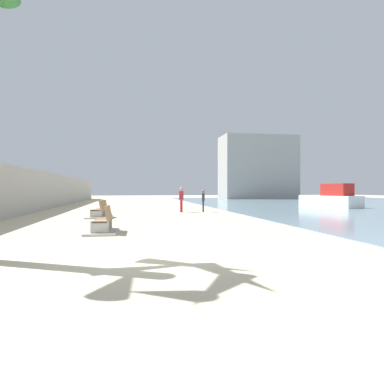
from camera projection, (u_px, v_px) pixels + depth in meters
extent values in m
plane|color=beige|center=(140.00, 210.00, 26.27)|extent=(120.00, 120.00, 0.00)
cube|color=#ADAAA3|center=(35.00, 191.00, 24.98)|extent=(0.80, 64.00, 2.91)
cube|color=#ADAAA3|center=(100.00, 228.00, 11.93)|extent=(0.60, 0.22, 0.50)
cube|color=#ADAAA3|center=(104.00, 224.00, 13.32)|extent=(0.60, 0.22, 0.50)
cube|color=#997047|center=(102.00, 220.00, 12.62)|extent=(0.54, 1.61, 0.06)
cube|color=#997047|center=(108.00, 213.00, 12.66)|extent=(0.20, 1.60, 0.50)
cube|color=#ADAAA3|center=(102.00, 232.00, 12.63)|extent=(1.15, 2.13, 0.08)
cube|color=#ADAAA3|center=(96.00, 214.00, 18.54)|extent=(0.62, 0.28, 0.50)
cube|color=#ADAAA3|center=(102.00, 212.00, 19.94)|extent=(0.62, 0.28, 0.50)
cube|color=#997047|center=(99.00, 210.00, 19.24)|extent=(0.71, 1.65, 0.06)
cube|color=#997047|center=(103.00, 204.00, 19.24)|extent=(0.37, 1.61, 0.50)
cube|color=#ADAAA3|center=(99.00, 217.00, 19.24)|extent=(1.37, 2.23, 0.08)
cylinder|color=#333338|center=(203.00, 206.00, 23.97)|extent=(0.12, 0.12, 0.76)
cylinder|color=#333338|center=(203.00, 206.00, 24.10)|extent=(0.12, 0.12, 0.76)
cube|color=#333338|center=(203.00, 197.00, 24.03)|extent=(0.23, 0.34, 0.54)
sphere|color=#936B4C|center=(203.00, 191.00, 24.03)|extent=(0.21, 0.21, 0.21)
cylinder|color=#333338|center=(203.00, 197.00, 23.81)|extent=(0.09, 0.09, 0.49)
cylinder|color=#333338|center=(203.00, 197.00, 24.25)|extent=(0.09, 0.09, 0.49)
cylinder|color=#B22D33|center=(182.00, 206.00, 23.80)|extent=(0.12, 0.12, 0.85)
cylinder|color=#B22D33|center=(181.00, 206.00, 23.68)|extent=(0.12, 0.12, 0.85)
cube|color=#B22D33|center=(181.00, 195.00, 23.73)|extent=(0.33, 0.36, 0.60)
sphere|color=tan|center=(181.00, 189.00, 23.73)|extent=(0.23, 0.23, 0.23)
cylinder|color=#B22D33|center=(183.00, 195.00, 23.93)|extent=(0.09, 0.09, 0.54)
cylinder|color=#B22D33|center=(180.00, 195.00, 23.53)|extent=(0.09, 0.09, 0.54)
cube|color=white|center=(329.00, 201.00, 30.15)|extent=(2.89, 6.15, 0.98)
cube|color=red|center=(337.00, 190.00, 29.32)|extent=(1.71, 2.80, 1.03)
cube|color=#9E9E99|center=(258.00, 168.00, 57.19)|extent=(12.00, 6.00, 10.22)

